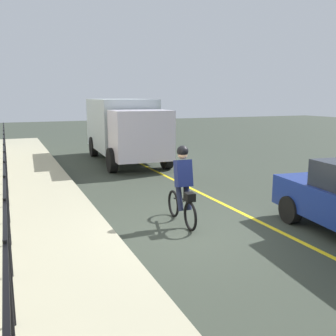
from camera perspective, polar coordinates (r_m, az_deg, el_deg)
ground_plane at (r=8.50m, az=4.46°, el=-9.26°), size 80.00×80.00×0.00m
lane_line_centre at (r=9.32m, az=13.30°, el=-7.71°), size 36.00×0.12×0.01m
sidewalk at (r=7.62m, az=-19.36°, el=-11.67°), size 40.00×3.20×0.15m
iron_fence at (r=8.23m, az=-23.14°, el=-1.46°), size 20.92×0.04×1.60m
cyclist_lead at (r=8.60m, az=2.24°, el=-2.68°), size 1.71×0.38×1.83m
box_truck_background at (r=17.35m, az=-6.57°, el=6.13°), size 6.82×2.80×2.78m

